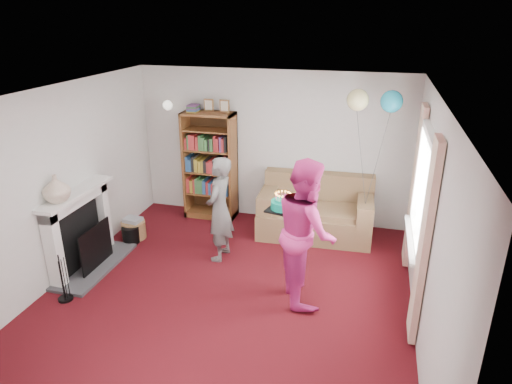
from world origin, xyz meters
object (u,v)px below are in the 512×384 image
(person_striped, at_px, (220,209))
(person_magenta, at_px, (306,231))
(bookcase, at_px, (211,166))
(birthday_cake, at_px, (283,205))
(sofa, at_px, (316,212))

(person_striped, bearing_deg, person_magenta, 66.83)
(bookcase, bearing_deg, birthday_cake, -48.42)
(person_striped, xyz_separation_m, birthday_cake, (0.99, -0.44, 0.36))
(bookcase, bearing_deg, person_striped, -65.39)
(bookcase, relative_size, person_magenta, 1.13)
(bookcase, height_order, sofa, bookcase)
(person_magenta, distance_m, birthday_cake, 0.44)
(person_magenta, bearing_deg, bookcase, 22.60)
(person_magenta, bearing_deg, person_striped, 42.57)
(person_striped, xyz_separation_m, person_magenta, (1.31, -0.65, 0.14))
(sofa, bearing_deg, bookcase, 170.38)
(person_striped, height_order, birthday_cake, person_striped)
(sofa, distance_m, person_magenta, 1.88)
(sofa, bearing_deg, birthday_cake, -100.57)
(bookcase, xyz_separation_m, person_magenta, (1.95, -2.02, 0.00))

